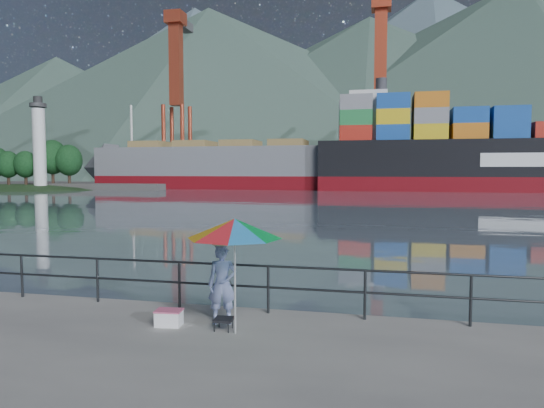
{
  "coord_description": "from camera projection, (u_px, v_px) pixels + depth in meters",
  "views": [
    {
      "loc": [
        5.26,
        -8.06,
        3.01
      ],
      "look_at": [
        2.12,
        6.0,
        2.0
      ],
      "focal_mm": 32.0,
      "sensor_mm": 36.0,
      "label": 1
    }
  ],
  "objects": [
    {
      "name": "beach_umbrella",
      "position": [
        235.0,
        229.0,
        8.8
      ],
      "size": [
        2.01,
        2.01,
        2.13
      ],
      "color": "white",
      "rests_on": "ground"
    },
    {
      "name": "folding_stool",
      "position": [
        224.0,
        324.0,
        9.11
      ],
      "size": [
        0.37,
        0.37,
        0.23
      ],
      "color": "black",
      "rests_on": "ground"
    },
    {
      "name": "port_cranes",
      "position": [
        535.0,
        94.0,
        83.13
      ],
      "size": [
        116.0,
        28.0,
        38.4
      ],
      "color": "#BD4227",
      "rests_on": "ground"
    },
    {
      "name": "fishing_rod",
      "position": [
        225.0,
        308.0,
        10.55
      ],
      "size": [
        0.22,
        1.76,
        1.25
      ],
      "primitive_type": "cylinder",
      "rotation": [
        0.96,
        0.0,
        0.11
      ],
      "color": "black",
      "rests_on": "ground"
    },
    {
      "name": "container_stacks",
      "position": [
        544.0,
        170.0,
        92.79
      ],
      "size": [
        58.0,
        8.4,
        7.8
      ],
      "color": "yellow",
      "rests_on": "ground"
    },
    {
      "name": "bulk_carrier",
      "position": [
        271.0,
        164.0,
        84.16
      ],
      "size": [
        58.08,
        10.05,
        14.5
      ],
      "color": "maroon",
      "rests_on": "ground"
    },
    {
      "name": "cooler_bag",
      "position": [
        169.0,
        318.0,
        9.37
      ],
      "size": [
        0.52,
        0.37,
        0.28
      ],
      "primitive_type": "cube",
      "rotation": [
        0.0,
        0.0,
        0.1
      ],
      "color": "white",
      "rests_on": "ground"
    },
    {
      "name": "fisherman",
      "position": [
        222.0,
        284.0,
        9.48
      ],
      "size": [
        0.65,
        0.52,
        1.55
      ],
      "primitive_type": "imported",
      "rotation": [
        0.0,
        0.0,
        0.3
      ],
      "color": "#223D95",
      "rests_on": "ground"
    },
    {
      "name": "container_ship",
      "position": [
        521.0,
        151.0,
        73.63
      ],
      "size": [
        57.5,
        9.58,
        18.1
      ],
      "color": "maroon",
      "rests_on": "ground"
    },
    {
      "name": "guardrail",
      "position": [
        138.0,
        282.0,
        10.82
      ],
      "size": [
        22.0,
        0.06,
        1.03
      ],
      "color": "#2D3033",
      "rests_on": "ground"
    },
    {
      "name": "mountains",
      "position": [
        464.0,
        92.0,
        200.54
      ],
      "size": [
        600.0,
        332.8,
        80.0
      ],
      "color": "#385147",
      "rests_on": "ground"
    },
    {
      "name": "lighthouse_islet",
      "position": [
        14.0,
        187.0,
        81.5
      ],
      "size": [
        48.0,
        26.4,
        19.2
      ],
      "color": "#263F1E",
      "rests_on": "ground"
    },
    {
      "name": "far_dock",
      "position": [
        404.0,
        185.0,
        97.57
      ],
      "size": [
        200.0,
        40.0,
        0.4
      ],
      "primitive_type": "cube",
      "color": "#514F4C",
      "rests_on": "ground"
    },
    {
      "name": "harbor_water",
      "position": [
        361.0,
        181.0,
        135.77
      ],
      "size": [
        500.0,
        280.0,
        0.0
      ],
      "primitive_type": "cube",
      "color": "slate",
      "rests_on": "ground"
    }
  ]
}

